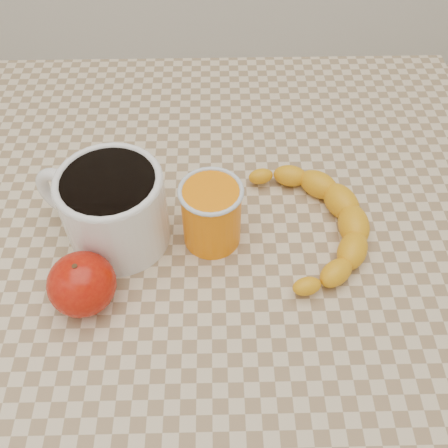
{
  "coord_description": "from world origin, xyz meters",
  "views": [
    {
      "loc": [
        -0.01,
        -0.39,
        1.26
      ],
      "look_at": [
        0.0,
        0.0,
        0.77
      ],
      "focal_mm": 40.0,
      "sensor_mm": 36.0,
      "label": 1
    }
  ],
  "objects_px": {
    "coffee_mug": "(112,206)",
    "orange_juice_glass": "(211,214)",
    "banana": "(312,222)",
    "table": "(224,271)",
    "apple": "(82,284)"
  },
  "relations": [
    {
      "from": "coffee_mug",
      "to": "orange_juice_glass",
      "type": "distance_m",
      "value": 0.12
    },
    {
      "from": "coffee_mug",
      "to": "banana",
      "type": "xyz_separation_m",
      "value": [
        0.24,
        0.0,
        -0.04
      ]
    },
    {
      "from": "table",
      "to": "orange_juice_glass",
      "type": "bearing_deg",
      "value": -161.56
    },
    {
      "from": "coffee_mug",
      "to": "apple",
      "type": "distance_m",
      "value": 0.1
    },
    {
      "from": "coffee_mug",
      "to": "banana",
      "type": "distance_m",
      "value": 0.25
    },
    {
      "from": "table",
      "to": "orange_juice_glass",
      "type": "relative_size",
      "value": 8.93
    },
    {
      "from": "orange_juice_glass",
      "to": "apple",
      "type": "distance_m",
      "value": 0.17
    },
    {
      "from": "table",
      "to": "coffee_mug",
      "type": "relative_size",
      "value": 4.27
    },
    {
      "from": "apple",
      "to": "table",
      "type": "bearing_deg",
      "value": 30.65
    },
    {
      "from": "table",
      "to": "banana",
      "type": "height_order",
      "value": "banana"
    },
    {
      "from": "orange_juice_glass",
      "to": "apple",
      "type": "relative_size",
      "value": 1.0
    },
    {
      "from": "coffee_mug",
      "to": "orange_juice_glass",
      "type": "relative_size",
      "value": 2.09
    },
    {
      "from": "table",
      "to": "banana",
      "type": "bearing_deg",
      "value": 0.44
    },
    {
      "from": "orange_juice_glass",
      "to": "apple",
      "type": "height_order",
      "value": "orange_juice_glass"
    },
    {
      "from": "apple",
      "to": "banana",
      "type": "distance_m",
      "value": 0.29
    }
  ]
}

